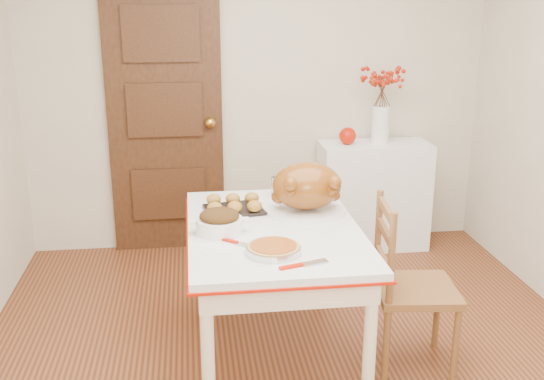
{
  "coord_description": "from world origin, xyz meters",
  "views": [
    {
      "loc": [
        -0.52,
        -2.79,
        1.92
      ],
      "look_at": [
        -0.11,
        0.29,
        0.96
      ],
      "focal_mm": 41.91,
      "sensor_mm": 36.0,
      "label": 1
    }
  ],
  "objects": [
    {
      "name": "stuffing_dish",
      "position": [
        -0.39,
        0.19,
        0.84
      ],
      "size": [
        0.36,
        0.32,
        0.11
      ],
      "primitive_type": null,
      "rotation": [
        0.0,
        0.0,
        0.32
      ],
      "color": "#4E300F",
      "rests_on": "kitchen_table"
    },
    {
      "name": "rolls_tray",
      "position": [
        -0.3,
        0.5,
        0.82
      ],
      "size": [
        0.34,
        0.29,
        0.08
      ],
      "primitive_type": null,
      "rotation": [
        0.0,
        0.0,
        0.17
      ],
      "color": "#AD701E",
      "rests_on": "kitchen_table"
    },
    {
      "name": "apple",
      "position": [
        0.66,
        1.78,
        0.9
      ],
      "size": [
        0.13,
        0.13,
        0.13
      ],
      "primitive_type": "sphere",
      "color": "#B81303",
      "rests_on": "sideboard"
    },
    {
      "name": "drinking_glass",
      "position": [
        -0.02,
        0.75,
        0.84
      ],
      "size": [
        0.08,
        0.08,
        0.11
      ],
      "primitive_type": "cylinder",
      "rotation": [
        0.0,
        0.0,
        0.31
      ],
      "color": "white",
      "rests_on": "kitchen_table"
    },
    {
      "name": "pumpkin_pie",
      "position": [
        -0.16,
        -0.11,
        0.81
      ],
      "size": [
        0.27,
        0.27,
        0.05
      ],
      "primitive_type": "cylinder",
      "rotation": [
        0.0,
        0.0,
        0.07
      ],
      "color": "#944515",
      "rests_on": "kitchen_table"
    },
    {
      "name": "kitchen_table",
      "position": [
        -0.11,
        0.24,
        0.39
      ],
      "size": [
        0.89,
        1.3,
        0.78
      ],
      "primitive_type": null,
      "color": "white",
      "rests_on": "floor"
    },
    {
      "name": "wall_back",
      "position": [
        0.0,
        2.0,
        1.25
      ],
      "size": [
        3.5,
        0.0,
        2.5
      ],
      "primitive_type": "cube",
      "color": "beige",
      "rests_on": "ground"
    },
    {
      "name": "berry_vase",
      "position": [
        0.91,
        1.78,
        1.13
      ],
      "size": [
        0.31,
        0.31,
        0.59
      ],
      "primitive_type": null,
      "color": "white",
      "rests_on": "sideboard"
    },
    {
      "name": "shaker_pair",
      "position": [
        0.18,
        0.78,
        0.83
      ],
      "size": [
        0.1,
        0.05,
        0.09
      ],
      "primitive_type": null,
      "rotation": [
        0.0,
        0.0,
        0.18
      ],
      "color": "white",
      "rests_on": "kitchen_table"
    },
    {
      "name": "chair_oak",
      "position": [
        0.62,
        0.1,
        0.47
      ],
      "size": [
        0.46,
        0.46,
        0.93
      ],
      "primitive_type": null,
      "rotation": [
        0.0,
        0.0,
        1.46
      ],
      "color": "brown",
      "rests_on": "floor"
    },
    {
      "name": "turkey_platter",
      "position": [
        0.09,
        0.42,
        0.92
      ],
      "size": [
        0.5,
        0.44,
        0.28
      ],
      "primitive_type": null,
      "rotation": [
        0.0,
        0.0,
        0.22
      ],
      "color": "brown",
      "rests_on": "kitchen_table"
    },
    {
      "name": "door_back",
      "position": [
        -0.7,
        1.97,
        1.03
      ],
      "size": [
        0.85,
        0.06,
        2.06
      ],
      "primitive_type": "cube",
      "color": "#33170B",
      "rests_on": "ground"
    },
    {
      "name": "sideboard",
      "position": [
        0.88,
        1.78,
        0.42
      ],
      "size": [
        0.83,
        0.37,
        0.83
      ],
      "primitive_type": "cube",
      "color": "white",
      "rests_on": "floor"
    },
    {
      "name": "carving_knife",
      "position": [
        -0.29,
        0.01,
        0.78
      ],
      "size": [
        0.23,
        0.2,
        0.01
      ],
      "primitive_type": null,
      "rotation": [
        0.0,
        0.0,
        -0.68
      ],
      "color": "silver",
      "rests_on": "kitchen_table"
    },
    {
      "name": "pie_server",
      "position": [
        -0.05,
        -0.26,
        0.78
      ],
      "size": [
        0.24,
        0.13,
        0.01
      ],
      "primitive_type": null,
      "rotation": [
        0.0,
        0.0,
        0.3
      ],
      "color": "silver",
      "rests_on": "kitchen_table"
    }
  ]
}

